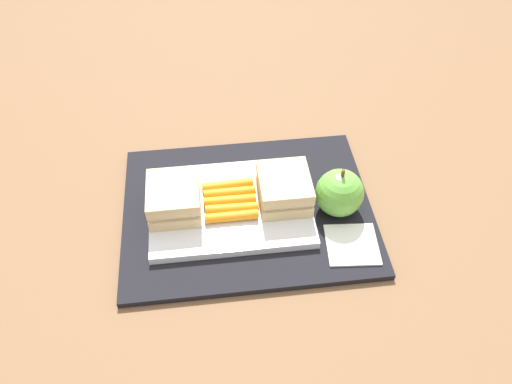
# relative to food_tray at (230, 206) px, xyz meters

# --- Properties ---
(ground_plane) EXTENTS (2.40, 2.40, 0.00)m
(ground_plane) POSITION_rel_food_tray_xyz_m (0.03, 0.00, -0.02)
(ground_plane) COLOR brown
(lunchbag_mat) EXTENTS (0.36, 0.28, 0.01)m
(lunchbag_mat) POSITION_rel_food_tray_xyz_m (0.03, 0.00, -0.01)
(lunchbag_mat) COLOR black
(lunchbag_mat) RESTS_ON ground_plane
(food_tray) EXTENTS (0.23, 0.17, 0.01)m
(food_tray) POSITION_rel_food_tray_xyz_m (0.00, 0.00, 0.00)
(food_tray) COLOR white
(food_tray) RESTS_ON lunchbag_mat
(sandwich_half_left) EXTENTS (0.07, 0.08, 0.04)m
(sandwich_half_left) POSITION_rel_food_tray_xyz_m (-0.08, 0.00, 0.03)
(sandwich_half_left) COLOR #DBC189
(sandwich_half_left) RESTS_ON food_tray
(sandwich_half_right) EXTENTS (0.07, 0.08, 0.04)m
(sandwich_half_right) POSITION_rel_food_tray_xyz_m (0.08, 0.00, 0.03)
(sandwich_half_right) COLOR #DBC189
(sandwich_half_right) RESTS_ON food_tray
(carrot_sticks_bundle) EXTENTS (0.08, 0.07, 0.02)m
(carrot_sticks_bundle) POSITION_rel_food_tray_xyz_m (0.00, 0.00, 0.01)
(carrot_sticks_bundle) COLOR orange
(carrot_sticks_bundle) RESTS_ON food_tray
(apple) EXTENTS (0.07, 0.07, 0.08)m
(apple) POSITION_rel_food_tray_xyz_m (0.15, -0.02, 0.03)
(apple) COLOR #66B742
(apple) RESTS_ON lunchbag_mat
(paper_napkin) EXTENTS (0.08, 0.08, 0.00)m
(paper_napkin) POSITION_rel_food_tray_xyz_m (0.16, -0.08, -0.00)
(paper_napkin) COLOR white
(paper_napkin) RESTS_ON lunchbag_mat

